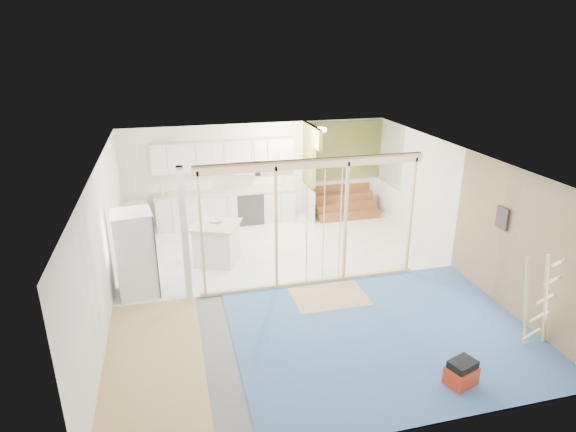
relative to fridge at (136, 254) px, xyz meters
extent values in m
cube|color=slate|center=(3.02, -0.45, -0.84)|extent=(7.00, 8.00, 0.01)
cube|color=white|center=(3.02, -0.45, 1.76)|extent=(7.00, 8.00, 0.01)
cube|color=white|center=(3.02, 3.55, 0.46)|extent=(7.00, 0.01, 2.60)
cube|color=white|center=(3.02, -4.45, 0.46)|extent=(7.00, 0.01, 2.60)
cube|color=white|center=(-0.48, -0.45, 0.46)|extent=(0.01, 8.00, 2.60)
cube|color=white|center=(6.52, -0.45, 0.46)|extent=(0.01, 8.00, 2.60)
cube|color=white|center=(3.02, 1.55, -0.83)|extent=(7.00, 4.00, 0.02)
cube|color=#40649C|center=(4.02, -2.45, -0.83)|extent=(5.00, 4.00, 0.02)
cube|color=tan|center=(0.27, -2.45, -0.83)|extent=(1.50, 4.00, 0.02)
cube|color=tan|center=(3.52, -1.05, -0.82)|extent=(1.40, 1.00, 0.01)
cube|color=#DDB787|center=(3.32, -0.45, 1.66)|extent=(4.40, 0.09, 0.18)
cube|color=#DDB787|center=(3.32, -0.45, -0.79)|extent=(4.40, 0.09, 0.06)
cube|color=silver|center=(0.92, -0.45, 0.46)|extent=(0.12, 0.14, 2.60)
cube|color=#DDB787|center=(1.22, -0.45, 0.46)|extent=(0.04, 0.09, 2.40)
cube|color=#DDB787|center=(2.62, -0.45, 0.46)|extent=(0.05, 0.09, 2.40)
cube|color=#DDB787|center=(4.02, -0.45, 0.46)|extent=(0.04, 0.09, 2.40)
cube|color=#DDB787|center=(5.42, -0.45, 0.46)|extent=(0.04, 0.09, 2.40)
cylinder|color=silver|center=(3.22, -0.48, 0.38)|extent=(0.02, 0.02, 2.35)
cylinder|color=silver|center=(3.92, -0.43, 0.38)|extent=(0.02, 0.02, 2.35)
cylinder|color=silver|center=(3.57, -0.45, 0.38)|extent=(0.02, 0.02, 2.35)
cube|color=silver|center=(2.12, 3.25, -0.40)|extent=(3.60, 0.60, 0.88)
cube|color=beige|center=(2.12, 3.25, 0.06)|extent=(3.66, 0.64, 0.05)
cube|color=silver|center=(-0.18, 2.15, -0.40)|extent=(0.60, 1.60, 0.88)
cube|color=beige|center=(-0.18, 2.15, 0.06)|extent=(0.64, 1.64, 0.05)
cube|color=silver|center=(2.12, 3.37, 1.01)|extent=(3.60, 0.34, 0.75)
cube|color=white|center=(2.72, 3.33, 0.71)|extent=(0.72, 0.38, 0.36)
cube|color=black|center=(2.72, 3.14, 0.71)|extent=(0.68, 0.02, 0.30)
cube|color=olive|center=(4.32, 3.10, 0.96)|extent=(0.10, 0.90, 1.60)
cube|color=white|center=(4.32, 3.10, -0.39)|extent=(0.10, 0.90, 0.90)
cube|color=olive|center=(4.32, 2.40, 1.51)|extent=(0.10, 0.50, 0.50)
cube|color=olive|center=(5.42, 3.52, 0.91)|extent=(2.20, 0.04, 1.60)
cube|color=white|center=(5.42, 3.52, -0.39)|extent=(2.20, 0.04, 0.90)
cube|color=brown|center=(5.37, 2.75, -0.74)|extent=(1.70, 0.26, 0.20)
cube|color=brown|center=(5.37, 3.01, -0.54)|extent=(1.70, 0.26, 0.20)
cube|color=brown|center=(5.37, 3.27, -0.34)|extent=(1.70, 0.26, 0.20)
cube|color=brown|center=(5.37, 3.53, -0.14)|extent=(1.70, 0.26, 0.20)
torus|color=black|center=(2.72, 1.45, 1.21)|extent=(0.52, 0.52, 0.02)
cylinder|color=black|center=(2.57, 1.45, 1.46)|extent=(0.01, 0.01, 0.50)
cylinder|color=black|center=(2.87, 1.45, 1.46)|extent=(0.01, 0.01, 0.50)
cylinder|color=#343439|center=(2.62, 1.35, 1.06)|extent=(0.14, 0.14, 0.14)
cylinder|color=#343439|center=(2.84, 1.55, 1.08)|extent=(0.12, 0.12, 0.12)
cube|color=#A07B57|center=(6.50, -2.45, 0.46)|extent=(0.02, 4.00, 2.60)
cube|color=#343439|center=(6.45, -1.85, 0.81)|extent=(0.04, 0.30, 0.40)
cylinder|color=#FFEABF|center=(4.42, 2.55, 1.70)|extent=(0.32, 0.32, 0.08)
cube|color=white|center=(-0.01, 0.00, 0.00)|extent=(0.82, 0.79, 1.68)
cube|color=#343439|center=(0.35, 0.00, 0.00)|extent=(0.11, 0.67, 1.65)
cube|color=silver|center=(1.62, 1.01, -0.42)|extent=(1.09, 1.09, 0.84)
cube|color=beige|center=(1.62, 1.01, 0.04)|extent=(1.22, 1.22, 0.05)
imported|color=beige|center=(1.65, 1.12, 0.10)|extent=(0.25, 0.25, 0.06)
imported|color=#ACAFC0|center=(0.52, 3.13, 0.26)|extent=(0.14, 0.14, 0.34)
imported|color=silver|center=(3.72, 3.30, 0.19)|extent=(0.11, 0.12, 0.20)
cube|color=#B43110|center=(4.55, -3.85, -0.69)|extent=(0.50, 0.44, 0.29)
cube|color=black|center=(4.55, -3.85, -0.49)|extent=(0.45, 0.38, 0.11)
cube|color=#ECDB90|center=(5.93, -3.31, -0.01)|extent=(0.39, 0.12, 1.64)
cube|color=#ECDB90|center=(6.29, -3.31, -0.01)|extent=(0.39, 0.12, 1.64)
cube|color=#ECDB90|center=(6.16, -3.31, -0.62)|extent=(0.39, 0.12, 0.11)
cube|color=#ECDB90|center=(6.22, -3.31, -0.30)|extent=(0.39, 0.12, 0.11)
cube|color=#ECDB90|center=(6.29, -3.31, 0.01)|extent=(0.39, 0.12, 0.11)
cube|color=#ECDB90|center=(6.35, -3.31, 0.33)|extent=(0.39, 0.12, 0.11)
cube|color=#ECDB90|center=(6.42, -3.31, 0.64)|extent=(0.39, 0.12, 0.11)
camera|label=1|loc=(0.77, -8.69, 3.85)|focal=30.00mm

